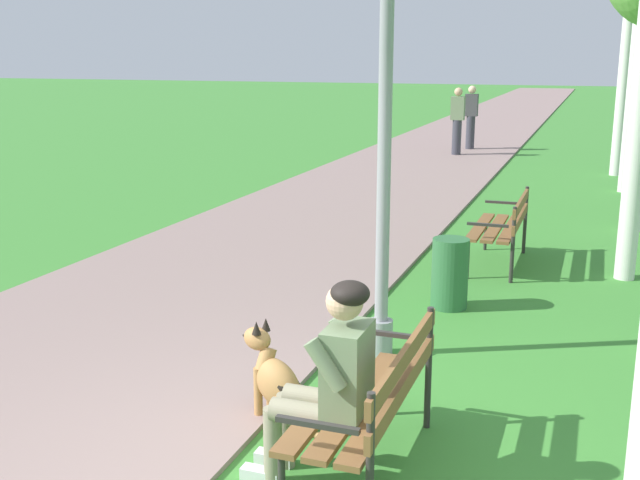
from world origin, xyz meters
TOP-DOWN VIEW (x-y plane):
  - paved_path at (-2.26, 24.00)m, footprint 3.76×60.00m
  - park_bench_near at (0.46, 0.52)m, footprint 0.55×1.50m
  - park_bench_mid at (0.61, 5.54)m, footprint 0.55×1.50m
  - person_seated_on_near_bench at (0.26, 0.32)m, footprint 0.74×0.49m
  - dog_shepherd at (-0.28, 0.92)m, footprint 0.80×0.44m
  - lamp_post_near at (0.00, 2.37)m, footprint 0.24×0.24m
  - litter_bin at (0.31, 3.78)m, footprint 0.36×0.36m
  - pedestrian_distant at (-1.71, 15.36)m, footprint 0.32×0.22m
  - pedestrian_further_distant at (-1.59, 16.63)m, footprint 0.32×0.22m

SIDE VIEW (x-z plane):
  - paved_path at x=-2.26m, z-range 0.00..0.04m
  - dog_shepherd at x=-0.28m, z-range -0.09..0.61m
  - litter_bin at x=0.31m, z-range 0.00..0.70m
  - park_bench_near at x=0.46m, z-range 0.09..0.94m
  - park_bench_mid at x=0.61m, z-range 0.09..0.94m
  - person_seated_on_near_bench at x=0.26m, z-range 0.06..1.31m
  - pedestrian_distant at x=-1.71m, z-range 0.02..1.67m
  - pedestrian_further_distant at x=-1.59m, z-range 0.02..1.67m
  - lamp_post_near at x=0.00m, z-range 0.08..4.81m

